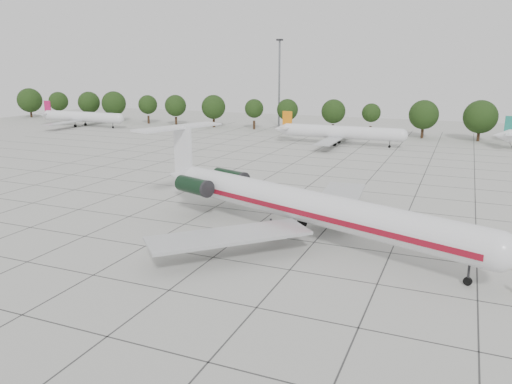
% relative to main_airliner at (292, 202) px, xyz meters
% --- Properties ---
extents(ground, '(260.00, 260.00, 0.00)m').
position_rel_main_airliner_xyz_m(ground, '(-4.91, -1.49, -3.74)').
color(ground, '#B9B9B1').
rests_on(ground, ground).
extents(apron_joints, '(170.00, 170.00, 0.02)m').
position_rel_main_airliner_xyz_m(apron_joints, '(-4.91, 13.51, -3.73)').
color(apron_joints, '#383838').
rests_on(apron_joints, ground).
extents(main_airliner, '(43.93, 33.38, 10.59)m').
position_rel_main_airliner_xyz_m(main_airliner, '(0.00, 0.00, 0.00)').
color(main_airliner, silver).
rests_on(main_airliner, ground).
extents(bg_airliner_a, '(28.24, 27.20, 7.40)m').
position_rel_main_airliner_xyz_m(bg_airliner_a, '(-90.72, 69.27, -0.83)').
color(bg_airliner_a, silver).
rests_on(bg_airliner_a, ground).
extents(bg_airliner_c, '(28.24, 27.20, 7.40)m').
position_rel_main_airliner_xyz_m(bg_airliner_c, '(-10.05, 64.86, -0.83)').
color(bg_airliner_c, silver).
rests_on(bg_airliner_c, ground).
extents(tree_line, '(249.86, 8.44, 10.22)m').
position_rel_main_airliner_xyz_m(tree_line, '(-16.60, 83.51, 2.24)').
color(tree_line, '#332114').
rests_on(tree_line, ground).
extents(floodlight_mast, '(1.60, 1.60, 25.45)m').
position_rel_main_airliner_xyz_m(floodlight_mast, '(-34.91, 90.51, 10.54)').
color(floodlight_mast, slate).
rests_on(floodlight_mast, ground).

